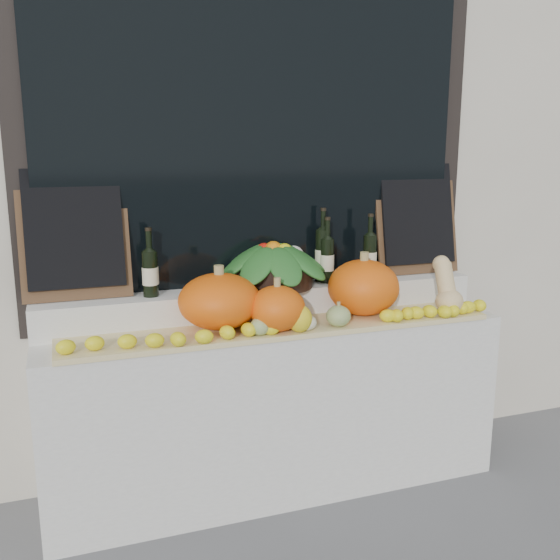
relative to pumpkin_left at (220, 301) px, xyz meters
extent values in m
cube|color=beige|center=(0.30, 0.78, 1.21)|extent=(7.00, 0.90, 4.50)
cube|color=black|center=(0.30, 0.33, 0.86)|extent=(2.40, 0.04, 2.10)
cube|color=black|center=(0.30, 0.30, 0.86)|extent=(2.20, 0.02, 2.00)
cube|color=silver|center=(0.30, 0.06, -0.60)|extent=(2.30, 0.55, 0.88)
cube|color=silver|center=(0.30, 0.21, -0.08)|extent=(2.30, 0.25, 0.16)
cube|color=tan|center=(0.30, -0.07, -0.14)|extent=(2.10, 0.32, 0.02)
ellipsoid|color=#F05F0C|center=(0.00, 0.00, 0.00)|extent=(0.40, 0.40, 0.26)
ellipsoid|color=#F05F0C|center=(0.75, -0.01, 0.01)|extent=(0.40, 0.40, 0.28)
ellipsoid|color=#F05F0C|center=(0.24, -0.13, -0.02)|extent=(0.32, 0.32, 0.21)
ellipsoid|color=#E0BE84|center=(1.18, -0.14, -0.07)|extent=(0.14, 0.14, 0.13)
cylinder|color=#E0BE84|center=(1.18, -0.09, 0.04)|extent=(0.09, 0.14, 0.18)
sphere|color=#E0BE84|center=(1.18, -0.05, 0.11)|extent=(0.09, 0.09, 0.09)
ellipsoid|color=#386A20|center=(0.54, -0.16, -0.08)|extent=(0.12, 0.12, 0.10)
cylinder|color=#998B53|center=(0.54, -0.16, -0.02)|extent=(0.02, 0.02, 0.02)
ellipsoid|color=#386A20|center=(0.14, -0.17, -0.09)|extent=(0.09, 0.09, 0.08)
cylinder|color=#998B53|center=(0.14, -0.17, -0.04)|extent=(0.02, 0.02, 0.02)
ellipsoid|color=beige|center=(0.37, -0.17, -0.09)|extent=(0.09, 0.09, 0.07)
cylinder|color=#998B53|center=(0.37, -0.17, -0.05)|extent=(0.02, 0.02, 0.02)
ellipsoid|color=yellow|center=(0.33, -0.19, -0.07)|extent=(0.12, 0.12, 0.13)
cylinder|color=#998B53|center=(0.33, -0.19, 0.01)|extent=(0.02, 0.02, 0.02)
ellipsoid|color=beige|center=(0.56, -0.14, -0.09)|extent=(0.09, 0.09, 0.08)
cylinder|color=#998B53|center=(0.56, -0.14, -0.04)|extent=(0.02, 0.02, 0.02)
cylinder|color=black|center=(0.33, 0.19, 0.06)|extent=(0.40, 0.40, 0.12)
cylinder|color=black|center=(-0.29, 0.22, 0.11)|extent=(0.07, 0.07, 0.22)
cylinder|color=black|center=(-0.29, 0.22, 0.27)|extent=(0.03, 0.03, 0.10)
cylinder|color=beige|center=(-0.29, 0.22, 0.10)|extent=(0.08, 0.08, 0.08)
cylinder|color=black|center=(-0.29, 0.22, 0.33)|extent=(0.03, 0.03, 0.02)
cylinder|color=black|center=(-0.29, 0.19, 0.11)|extent=(0.07, 0.07, 0.22)
cylinder|color=black|center=(-0.29, 0.19, 0.27)|extent=(0.03, 0.03, 0.10)
cylinder|color=beige|center=(-0.29, 0.19, 0.10)|extent=(0.08, 0.08, 0.08)
cylinder|color=black|center=(-0.29, 0.19, 0.33)|extent=(0.03, 0.03, 0.02)
cylinder|color=black|center=(0.62, 0.23, 0.14)|extent=(0.08, 0.08, 0.28)
cylinder|color=black|center=(0.62, 0.23, 0.33)|extent=(0.03, 0.03, 0.10)
cylinder|color=beige|center=(0.62, 0.23, 0.13)|extent=(0.08, 0.08, 0.08)
cylinder|color=black|center=(0.62, 0.23, 0.39)|extent=(0.03, 0.03, 0.02)
cylinder|color=black|center=(0.63, 0.19, 0.12)|extent=(0.07, 0.07, 0.23)
cylinder|color=black|center=(0.63, 0.19, 0.29)|extent=(0.03, 0.03, 0.10)
cylinder|color=beige|center=(0.63, 0.19, 0.11)|extent=(0.08, 0.08, 0.08)
cylinder|color=black|center=(0.63, 0.19, 0.34)|extent=(0.03, 0.03, 0.02)
cylinder|color=black|center=(0.87, 0.17, 0.13)|extent=(0.07, 0.07, 0.25)
cylinder|color=black|center=(0.87, 0.17, 0.30)|extent=(0.03, 0.03, 0.10)
cylinder|color=beige|center=(0.87, 0.17, 0.12)|extent=(0.08, 0.08, 0.08)
cylinder|color=black|center=(0.87, 0.17, 0.36)|extent=(0.03, 0.03, 0.02)
cube|color=#4C331E|center=(-0.62, 0.28, 0.31)|extent=(0.50, 0.14, 0.61)
cube|color=black|center=(-0.62, 0.26, 0.34)|extent=(0.44, 0.13, 0.55)
cube|color=#4C331E|center=(1.22, 0.28, 0.31)|extent=(0.50, 0.14, 0.61)
cube|color=black|center=(1.22, 0.26, 0.34)|extent=(0.44, 0.13, 0.55)
camera|label=1|loc=(-0.68, -2.78, 0.73)|focal=40.00mm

